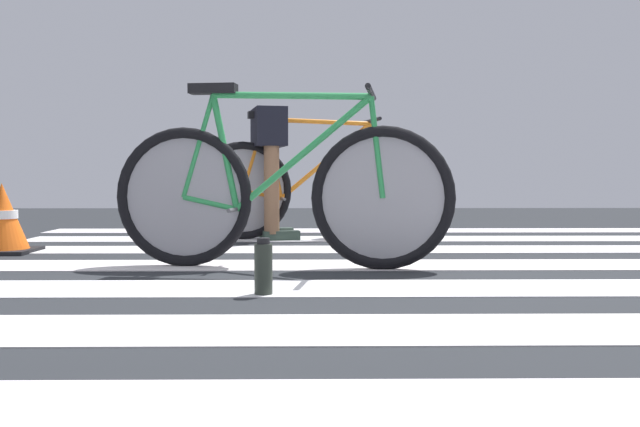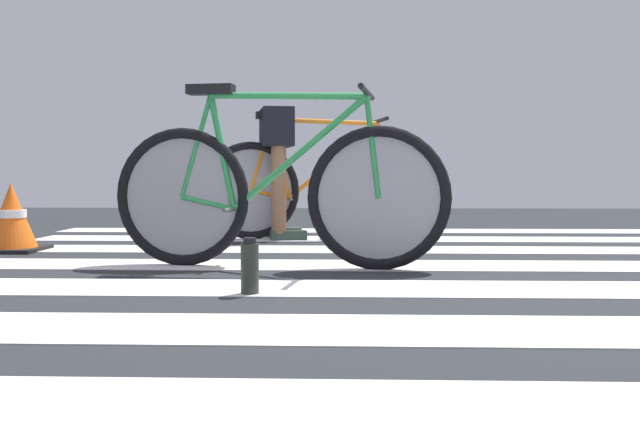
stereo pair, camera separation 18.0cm
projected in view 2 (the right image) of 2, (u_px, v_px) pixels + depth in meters
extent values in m
cube|color=#232629|center=(400.00, 286.00, 3.05)|extent=(18.00, 14.00, 0.02)
cube|color=silver|center=(506.00, 414.00, 1.39)|extent=(5.20, 0.44, 0.00)
cube|color=silver|center=(380.00, 330.00, 2.15)|extent=(5.20, 0.44, 0.00)
cube|color=silver|center=(408.00, 289.00, 2.92)|extent=(5.20, 0.44, 0.00)
cube|color=silver|center=(405.00, 265.00, 3.67)|extent=(5.20, 0.44, 0.00)
cube|color=silver|center=(395.00, 250.00, 4.44)|extent=(5.20, 0.44, 0.00)
cube|color=silver|center=(390.00, 239.00, 5.18)|extent=(5.20, 0.44, 0.00)
cube|color=silver|center=(370.00, 231.00, 5.95)|extent=(5.20, 0.44, 0.00)
torus|color=black|center=(182.00, 197.00, 3.66)|extent=(0.72, 0.16, 0.72)
torus|color=black|center=(378.00, 198.00, 3.48)|extent=(0.72, 0.16, 0.72)
cylinder|color=gray|center=(182.00, 197.00, 3.66)|extent=(0.60, 0.09, 0.61)
cylinder|color=gray|center=(378.00, 198.00, 3.48)|extent=(0.60, 0.09, 0.61)
cylinder|color=#288948|center=(287.00, 96.00, 3.53)|extent=(0.80, 0.15, 0.05)
cylinder|color=#288948|center=(299.00, 154.00, 3.54)|extent=(0.70, 0.13, 0.59)
cylinder|color=#288948|center=(222.00, 152.00, 3.61)|extent=(0.16, 0.06, 0.59)
cylinder|color=#288948|center=(208.00, 203.00, 3.64)|extent=(0.29, 0.07, 0.09)
cylinder|color=#288948|center=(196.00, 147.00, 3.63)|extent=(0.19, 0.05, 0.53)
cylinder|color=#288948|center=(373.00, 147.00, 3.47)|extent=(0.09, 0.04, 0.50)
cube|color=black|center=(211.00, 90.00, 3.60)|extent=(0.25, 0.12, 0.05)
cylinder|color=black|center=(367.00, 92.00, 3.46)|extent=(0.10, 0.52, 0.03)
cylinder|color=#4C4C51|center=(234.00, 209.00, 3.61)|extent=(0.07, 0.34, 0.02)
torus|color=black|center=(251.00, 191.00, 5.18)|extent=(0.71, 0.20, 0.72)
torus|color=black|center=(386.00, 190.00, 5.35)|extent=(0.71, 0.20, 0.72)
cylinder|color=gray|center=(251.00, 191.00, 5.18)|extent=(0.60, 0.13, 0.61)
cylinder|color=gray|center=(386.00, 190.00, 5.35)|extent=(0.60, 0.13, 0.61)
cylinder|color=orange|center=(326.00, 122.00, 5.24)|extent=(0.79, 0.19, 0.05)
cylinder|color=orange|center=(334.00, 161.00, 5.27)|extent=(0.69, 0.17, 0.59)
cylinder|color=orange|center=(281.00, 159.00, 5.20)|extent=(0.16, 0.06, 0.59)
cylinder|color=orange|center=(270.00, 195.00, 5.20)|extent=(0.29, 0.08, 0.09)
cylinder|color=orange|center=(262.00, 155.00, 5.17)|extent=(0.19, 0.06, 0.53)
cylinder|color=orange|center=(382.00, 157.00, 5.33)|extent=(0.09, 0.05, 0.50)
cube|color=black|center=(272.00, 115.00, 5.17)|extent=(0.25, 0.14, 0.05)
cylinder|color=black|center=(378.00, 121.00, 5.31)|extent=(0.13, 0.52, 0.03)
cylinder|color=#4C4C51|center=(289.00, 198.00, 5.23)|extent=(0.09, 0.34, 0.02)
cylinder|color=brown|center=(275.00, 173.00, 5.34)|extent=(0.11, 0.11, 0.87)
cylinder|color=brown|center=(279.00, 173.00, 5.06)|extent=(0.11, 0.11, 0.87)
cube|color=black|center=(276.00, 128.00, 5.18)|extent=(0.30, 0.45, 0.28)
cube|color=#2C3C33|center=(284.00, 232.00, 5.37)|extent=(0.27, 0.15, 0.07)
cube|color=#2C3C33|center=(288.00, 235.00, 5.10)|extent=(0.27, 0.15, 0.07)
cylinder|color=#283028|center=(250.00, 269.00, 2.79)|extent=(0.07, 0.07, 0.20)
cylinder|color=black|center=(250.00, 241.00, 2.78)|extent=(0.05, 0.05, 0.02)
cube|color=black|center=(12.00, 249.00, 4.37)|extent=(0.37, 0.37, 0.02)
cone|color=#EA5B14|center=(11.00, 217.00, 4.36)|extent=(0.32, 0.32, 0.42)
cylinder|color=white|center=(11.00, 214.00, 4.36)|extent=(0.18, 0.18, 0.05)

